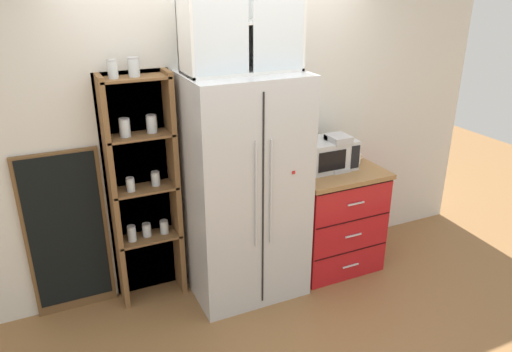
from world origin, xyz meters
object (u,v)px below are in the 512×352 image
at_px(coffee_maker, 336,152).
at_px(mug_cream, 356,158).
at_px(mug_charcoal, 332,162).
at_px(bottle_clear, 298,159).
at_px(chalkboard_menu, 67,234).
at_px(refrigerator, 245,189).
at_px(microwave, 328,154).

xyz_separation_m(coffee_maker, mug_cream, (0.25, 0.05, -0.11)).
bearing_deg(mug_charcoal, bottle_clear, 178.88).
xyz_separation_m(mug_charcoal, bottle_clear, (-0.34, 0.01, 0.08)).
bearing_deg(coffee_maker, bottle_clear, 169.44).
bearing_deg(mug_charcoal, mug_cream, -2.30).
distance_m(mug_charcoal, chalkboard_menu, 2.24).
bearing_deg(refrigerator, bottle_clear, 9.24).
height_order(refrigerator, mug_charcoal, refrigerator).
xyz_separation_m(coffee_maker, bottle_clear, (-0.34, 0.06, -0.03)).
bearing_deg(mug_charcoal, refrigerator, -174.76).
bearing_deg(bottle_clear, mug_charcoal, -1.12).
height_order(refrigerator, chalkboard_menu, refrigerator).
relative_size(mug_cream, mug_charcoal, 0.98).
bearing_deg(microwave, refrigerator, -175.39).
xyz_separation_m(mug_cream, chalkboard_menu, (-2.46, 0.24, -0.32)).
bearing_deg(refrigerator, mug_cream, 3.56).
bearing_deg(mug_cream, bottle_clear, 178.38).
height_order(coffee_maker, bottle_clear, coffee_maker).
height_order(microwave, mug_cream, microwave).
bearing_deg(refrigerator, microwave, 4.61).
xyz_separation_m(mug_cream, bottle_clear, (-0.59, 0.02, 0.08)).
relative_size(microwave, bottle_clear, 1.60).
distance_m(mug_cream, chalkboard_menu, 2.49).
distance_m(mug_cream, bottle_clear, 0.59).
xyz_separation_m(refrigerator, mug_cream, (1.12, 0.07, 0.06)).
bearing_deg(bottle_clear, microwave, -4.16).
height_order(refrigerator, microwave, refrigerator).
height_order(microwave, mug_charcoal, microwave).
distance_m(microwave, mug_charcoal, 0.10).
xyz_separation_m(bottle_clear, chalkboard_menu, (-1.87, 0.23, -0.39)).
bearing_deg(mug_cream, refrigerator, -176.44).
relative_size(coffee_maker, bottle_clear, 1.13).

